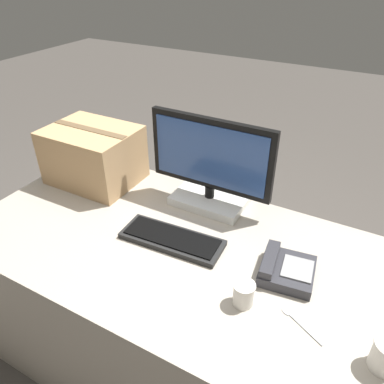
% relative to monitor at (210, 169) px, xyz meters
% --- Properties ---
extents(ground_plane, '(12.00, 12.00, 0.00)m').
position_rel_monitor_xyz_m(ground_plane, '(0.03, -0.32, -0.94)').
color(ground_plane, '#47423D').
extents(office_desk, '(1.80, 0.90, 0.76)m').
position_rel_monitor_xyz_m(office_desk, '(0.03, -0.32, -0.56)').
color(office_desk, '#A89E8E').
rests_on(office_desk, ground_plane).
extents(monitor, '(0.57, 0.21, 0.42)m').
position_rel_monitor_xyz_m(monitor, '(0.00, 0.00, 0.00)').
color(monitor, white).
rests_on(monitor, office_desk).
extents(keyboard, '(0.43, 0.18, 0.03)m').
position_rel_monitor_xyz_m(keyboard, '(-0.01, -0.31, -0.17)').
color(keyboard, black).
rests_on(keyboard, office_desk).
extents(desk_phone, '(0.21, 0.21, 0.07)m').
position_rel_monitor_xyz_m(desk_phone, '(0.44, -0.28, -0.15)').
color(desk_phone, '#2D2D33').
rests_on(desk_phone, office_desk).
extents(paper_cup_left, '(0.07, 0.07, 0.09)m').
position_rel_monitor_xyz_m(paper_cup_left, '(0.36, -0.47, -0.14)').
color(paper_cup_left, white).
rests_on(paper_cup_left, office_desk).
extents(spoon, '(0.15, 0.09, 0.00)m').
position_rel_monitor_xyz_m(spoon, '(0.53, -0.45, -0.18)').
color(spoon, '#B2B2B7').
rests_on(spoon, office_desk).
extents(cardboard_box, '(0.43, 0.33, 0.28)m').
position_rel_monitor_xyz_m(cardboard_box, '(-0.60, -0.08, -0.04)').
color(cardboard_box, tan).
rests_on(cardboard_box, office_desk).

